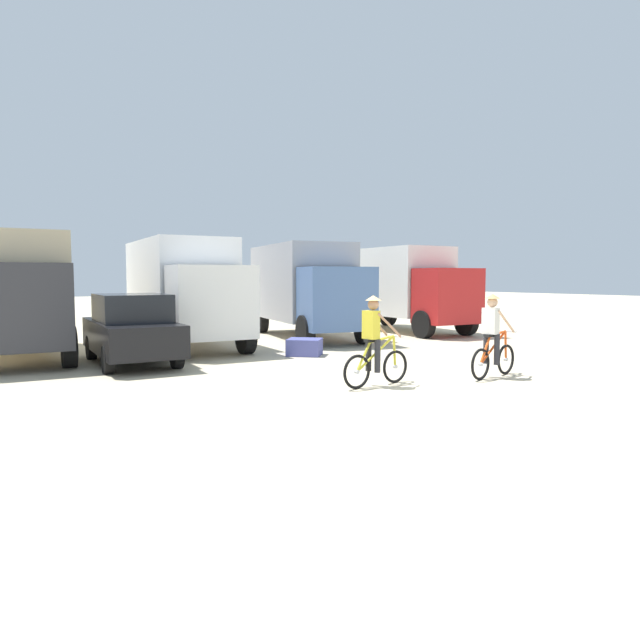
# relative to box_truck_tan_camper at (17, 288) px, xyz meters

# --- Properties ---
(ground_plane) EXTENTS (120.00, 120.00, 0.00)m
(ground_plane) POSITION_rel_box_truck_tan_camper_xyz_m (6.08, -9.02, -1.87)
(ground_plane) COLOR beige
(box_truck_tan_camper) EXTENTS (2.82, 6.89, 3.35)m
(box_truck_tan_camper) POSITION_rel_box_truck_tan_camper_xyz_m (0.00, 0.00, 0.00)
(box_truck_tan_camper) COLOR #CCB78E
(box_truck_tan_camper) RESTS_ON ground
(box_truck_avon_van) EXTENTS (2.84, 6.90, 3.35)m
(box_truck_avon_van) POSITION_rel_box_truck_tan_camper_xyz_m (4.66, -0.01, 0.00)
(box_truck_avon_van) COLOR white
(box_truck_avon_van) RESTS_ON ground
(box_truck_grey_hauler) EXTENTS (3.55, 7.06, 3.35)m
(box_truck_grey_hauler) POSITION_rel_box_truck_tan_camper_xyz_m (9.24, 0.11, 0.00)
(box_truck_grey_hauler) COLOR #9E9EA3
(box_truck_grey_hauler) RESTS_ON ground
(box_truck_white_box) EXTENTS (2.78, 6.88, 3.35)m
(box_truck_white_box) POSITION_rel_box_truck_tan_camper_xyz_m (13.78, 0.19, 0.00)
(box_truck_white_box) COLOR white
(box_truck_white_box) RESTS_ON ground
(sedan_parked) EXTENTS (1.97, 4.29, 1.76)m
(sedan_parked) POSITION_rel_box_truck_tan_camper_xyz_m (2.26, -2.99, -0.99)
(sedan_parked) COLOR black
(sedan_parked) RESTS_ON ground
(cyclist_orange_shirt) EXTENTS (1.73, 0.52, 1.82)m
(cyclist_orange_shirt) POSITION_rel_box_truck_tan_camper_xyz_m (5.57, -8.59, -1.03)
(cyclist_orange_shirt) COLOR black
(cyclist_orange_shirt) RESTS_ON ground
(cyclist_cowboy_hat) EXTENTS (1.71, 0.55, 1.82)m
(cyclist_cowboy_hat) POSITION_rel_box_truck_tan_camper_xyz_m (8.33, -9.19, -1.03)
(cyclist_cowboy_hat) COLOR black
(cyclist_cowboy_hat) RESTS_ON ground
(supply_crate) EXTENTS (1.21, 1.20, 0.46)m
(supply_crate) POSITION_rel_box_truck_tan_camper_xyz_m (6.72, -3.98, -1.64)
(supply_crate) COLOR #4C5199
(supply_crate) RESTS_ON ground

